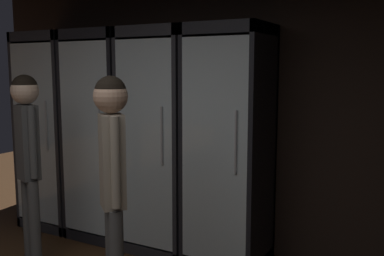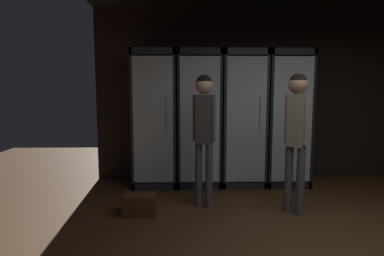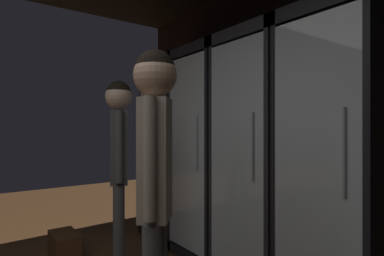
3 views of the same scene
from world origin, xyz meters
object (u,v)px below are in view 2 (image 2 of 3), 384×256
object	(u,v)px
cooler_right	(285,119)
shopper_near	(204,122)
cooler_left	(199,119)
shopper_far	(297,125)
cooler_far_left	(155,120)
wine_crate_floor	(140,204)
cooler_center	(242,119)

from	to	relation	value
cooler_right	shopper_near	world-z (taller)	cooler_right
cooler_left	shopper_near	world-z (taller)	cooler_left
cooler_right	shopper_far	distance (m)	1.32
cooler_far_left	cooler_left	xyz separation A→B (m)	(0.68, 0.00, 0.01)
cooler_left	wine_crate_floor	size ratio (longest dim) A/B	5.27
cooler_right	shopper_far	xyz separation A→B (m)	(-0.28, -1.29, 0.06)
cooler_right	shopper_far	bearing A→B (deg)	-102.11
cooler_center	shopper_far	size ratio (longest dim) A/B	1.25
cooler_far_left	shopper_far	size ratio (longest dim) A/B	1.25
cooler_left	cooler_right	xyz separation A→B (m)	(1.37, -0.00, -0.00)
cooler_center	shopper_near	distance (m)	1.24
cooler_far_left	wine_crate_floor	world-z (taller)	cooler_far_left
cooler_left	cooler_center	world-z (taller)	same
cooler_center	wine_crate_floor	size ratio (longest dim) A/B	5.27
cooler_left	cooler_right	bearing A→B (deg)	-0.10
cooler_left	shopper_far	world-z (taller)	cooler_left
cooler_center	cooler_right	distance (m)	0.69
cooler_far_left	shopper_near	world-z (taller)	cooler_far_left
cooler_left	cooler_center	xyz separation A→B (m)	(0.68, -0.00, 0.00)
cooler_far_left	shopper_near	distance (m)	1.26
cooler_left	wine_crate_floor	bearing A→B (deg)	-120.69
cooler_right	shopper_near	bearing A→B (deg)	-142.39
cooler_left	shopper_near	bearing A→B (deg)	-89.15
cooler_left	shopper_near	size ratio (longest dim) A/B	1.25
shopper_far	wine_crate_floor	size ratio (longest dim) A/B	4.22
cooler_far_left	wine_crate_floor	size ratio (longest dim) A/B	5.27
cooler_left	cooler_right	world-z (taller)	same
cooler_center	cooler_right	size ratio (longest dim) A/B	1.00
cooler_far_left	cooler_left	size ratio (longest dim) A/B	1.00
cooler_far_left	wine_crate_floor	xyz separation A→B (m)	(-0.08, -1.29, -0.90)
cooler_center	shopper_far	world-z (taller)	cooler_center
shopper_near	shopper_far	bearing A→B (deg)	-13.14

